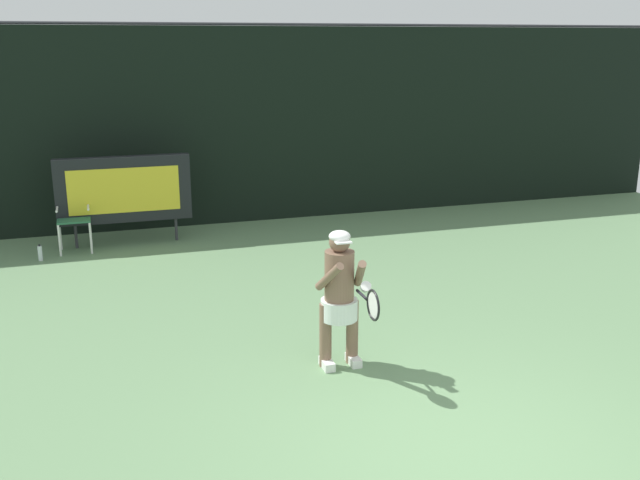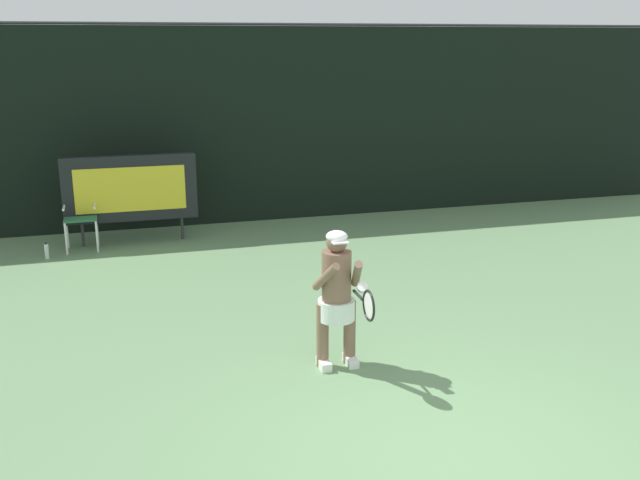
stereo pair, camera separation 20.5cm
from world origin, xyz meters
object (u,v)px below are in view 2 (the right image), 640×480
Objects in this scene: tennis_player at (337,293)px; scoreboard at (130,188)px; tennis_racket at (368,305)px; umpire_chair at (80,213)px; water_bottle at (47,251)px.

scoreboard is at bearing 108.91° from tennis_player.
scoreboard is 6.48m from tennis_racket.
tennis_racket is at bearing -78.86° from tennis_player.
umpire_chair reaches higher than water_bottle.
tennis_racket reaches higher than water_bottle.
water_bottle is at bearing 123.32° from tennis_player.
scoreboard is at bearing 10.11° from umpire_chair.
umpire_chair is 1.79× the size of tennis_racket.
umpire_chair is at bearing 39.04° from water_bottle.
tennis_player is (1.90, -5.55, -0.14)m from scoreboard.
tennis_player reaches higher than tennis_racket.
scoreboard reaches higher than umpire_chair.
scoreboard is 3.65× the size of tennis_racket.
scoreboard is 0.90m from umpire_chair.
tennis_racket is (3.38, -5.58, 0.77)m from water_bottle.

